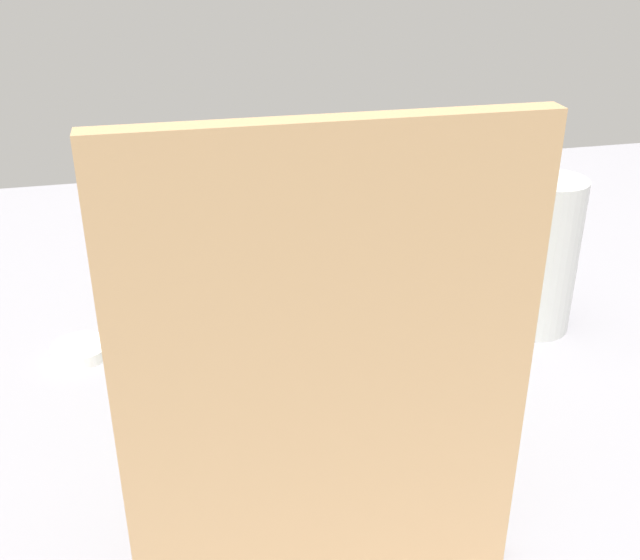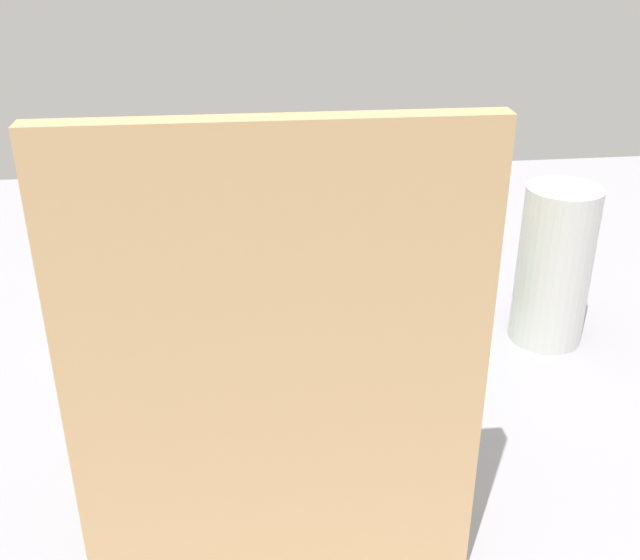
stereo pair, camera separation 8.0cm
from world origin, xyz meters
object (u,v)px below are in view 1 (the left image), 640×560
orange_front_left (366,276)px  thermos_tumbler (541,255)px  orange_front_right (312,257)px  jar_lid (80,350)px  orange_center (273,283)px  orange_back_left (337,302)px  fruit_bowl (320,337)px  banana_bunch (287,288)px  cutting_board (329,386)px

orange_front_left → thermos_tumbler: 21.77cm
orange_front_left → thermos_tumbler: (-21.74, -1.16, -0.31)cm
orange_front_right → jar_lid: (27.13, 0.05, -8.97)cm
orange_center → orange_back_left: bearing=133.7°
fruit_bowl → banana_bunch: (3.47, -0.63, 6.16)cm
orange_front_left → jar_lid: orange_front_left is taller
orange_center → thermos_tumbler: (-31.98, -0.60, -0.31)cm
fruit_bowl → banana_bunch: banana_bunch is taller
fruit_bowl → jar_lid: size_ratio=3.98×
orange_front_left → thermos_tumbler: bearing=-176.9°
orange_back_left → jar_lid: bearing=-22.8°
banana_bunch → orange_back_left: bearing=129.4°
fruit_bowl → orange_front_right: orange_front_right is taller
thermos_tumbler → banana_bunch: bearing=2.5°
orange_front_right → jar_lid: bearing=0.1°
orange_center → cutting_board: (1.64, 32.37, 8.31)cm
orange_front_left → cutting_board: size_ratio=0.20×
orange_back_left → banana_bunch: size_ratio=0.41×
orange_center → orange_back_left: (-5.59, 5.86, 0.00)cm
thermos_tumbler → jar_lid: 54.51cm
orange_front_left → orange_center: (10.25, -0.57, 0.00)cm
orange_front_right → jar_lid: size_ratio=1.11×
cutting_board → orange_back_left: bearing=-104.4°
orange_center → thermos_tumbler: thermos_tumbler is taller
fruit_bowl → orange_back_left: 8.03cm
jar_lid → orange_center: bearing=165.5°
orange_front_left → banana_bunch: bearing=1.2°
orange_center → fruit_bowl: bearing=164.1°
orange_front_right → orange_center: bearing=45.5°
orange_center → cutting_board: bearing=87.1°
orange_center → thermos_tumbler: bearing=-178.9°
fruit_bowl → thermos_tumbler: bearing=-175.8°
orange_front_right → banana_bunch: 7.63cm
cutting_board → thermos_tumbler: bearing=-134.7°
orange_back_left → thermos_tumbler: 27.17cm
orange_front_left → orange_center: bearing=-3.2°
fruit_bowl → jar_lid: bearing=-14.8°
orange_front_left → orange_back_left: (4.65, 5.29, 0.00)cm
banana_bunch → jar_lid: bearing=-15.4°
cutting_board → orange_front_right: bearing=-99.8°
fruit_bowl → orange_back_left: orange_back_left is taller
fruit_bowl → cutting_board: bearing=78.2°
fruit_bowl → thermos_tumbler: (-27.12, -1.97, 6.31)cm
orange_front_right → orange_center: same height
fruit_bowl → orange_back_left: (-0.73, 4.48, 6.62)cm
orange_front_left → jar_lid: 33.65cm
orange_front_right → orange_back_left: same height
orange_back_left → banana_bunch: bearing=-50.6°
thermos_tumbler → orange_front_right: bearing=-10.8°
orange_front_right → thermos_tumbler: 26.93cm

